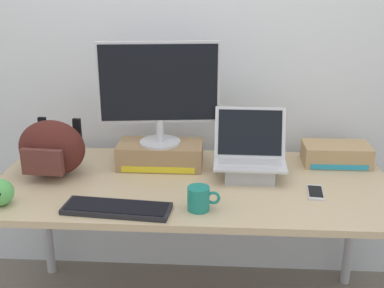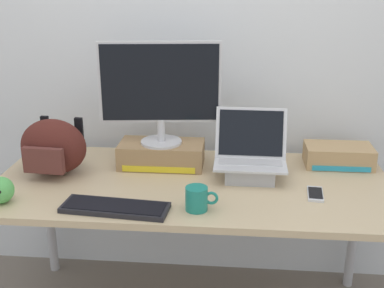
# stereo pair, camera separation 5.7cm
# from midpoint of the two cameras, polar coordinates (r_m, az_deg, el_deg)

# --- Properties ---
(back_wall) EXTENTS (7.00, 0.10, 2.60)m
(back_wall) POSITION_cam_midpoint_polar(r_m,az_deg,el_deg) (2.56, 1.69, 11.82)
(back_wall) COLOR silver
(back_wall) RESTS_ON ground
(desk) EXTENTS (1.79, 0.82, 0.74)m
(desk) POSITION_cam_midpoint_polar(r_m,az_deg,el_deg) (2.24, 0.73, -5.96)
(desk) COLOR tan
(desk) RESTS_ON ground
(toner_box_yellow) EXTENTS (0.41, 0.21, 0.12)m
(toner_box_yellow) POSITION_cam_midpoint_polar(r_m,az_deg,el_deg) (2.38, -2.88, -1.20)
(toner_box_yellow) COLOR #9E7A51
(toner_box_yellow) RESTS_ON desk
(desktop_monitor) EXTENTS (0.56, 0.20, 0.49)m
(desktop_monitor) POSITION_cam_midpoint_polar(r_m,az_deg,el_deg) (2.28, -3.01, 6.37)
(desktop_monitor) COLOR silver
(desktop_monitor) RESTS_ON toner_box_yellow
(open_laptop) EXTENTS (0.33, 0.25, 0.30)m
(open_laptop) POSITION_cam_midpoint_polar(r_m,az_deg,el_deg) (2.26, 7.48, -2.30)
(open_laptop) COLOR #ADADB2
(open_laptop) RESTS_ON desk
(external_keyboard) EXTENTS (0.44, 0.18, 0.02)m
(external_keyboard) POSITION_cam_midpoint_polar(r_m,az_deg,el_deg) (1.98, -8.11, -7.32)
(external_keyboard) COLOR black
(external_keyboard) RESTS_ON desk
(messenger_backpack) EXTENTS (0.32, 0.26, 0.26)m
(messenger_backpack) POSITION_cam_midpoint_polar(r_m,az_deg,el_deg) (2.34, -15.17, -0.34)
(messenger_backpack) COLOR #4C1E19
(messenger_backpack) RESTS_ON desk
(coffee_mug) EXTENTS (0.13, 0.09, 0.10)m
(coffee_mug) POSITION_cam_midpoint_polar(r_m,az_deg,el_deg) (1.95, 1.45, -6.37)
(coffee_mug) COLOR #1E7F70
(coffee_mug) RESTS_ON desk
(cell_phone) EXTENTS (0.08, 0.15, 0.01)m
(cell_phone) POSITION_cam_midpoint_polar(r_m,az_deg,el_deg) (2.16, 14.89, -5.63)
(cell_phone) COLOR silver
(cell_phone) RESTS_ON desk
(plush_toy) EXTENTS (0.11, 0.11, 0.11)m
(plush_toy) POSITION_cam_midpoint_polar(r_m,az_deg,el_deg) (2.14, -20.69, -5.04)
(plush_toy) COLOR #56B256
(plush_toy) RESTS_ON desk
(toner_box_cyan) EXTENTS (0.32, 0.18, 0.10)m
(toner_box_cyan) POSITION_cam_midpoint_polar(r_m,az_deg,el_deg) (2.49, 17.30, -1.30)
(toner_box_cyan) COLOR tan
(toner_box_cyan) RESTS_ON desk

